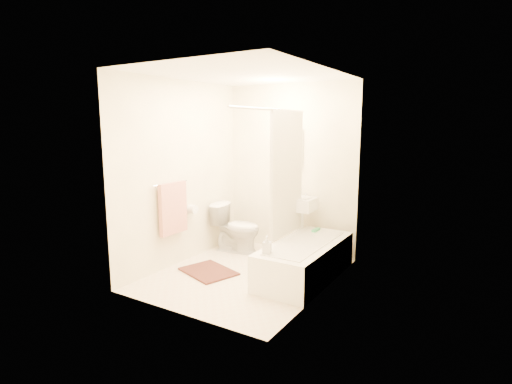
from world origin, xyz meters
The scene contains 17 objects.
floor centered at (0.00, 0.00, 0.00)m, with size 2.40×2.40×0.00m, color beige.
ceiling centered at (0.00, 0.00, 2.40)m, with size 2.40×2.40×0.00m, color white.
wall_back centered at (0.00, 1.20, 1.20)m, with size 2.00×0.02×2.40m, color beige.
wall_left centered at (-1.00, 0.00, 1.20)m, with size 0.02×2.40×2.40m, color beige.
wall_right centered at (1.00, 0.00, 1.20)m, with size 0.02×2.40×2.40m, color beige.
mirror centered at (0.00, 1.18, 1.50)m, with size 0.40×0.03×0.55m, color white.
curtain_rod centered at (0.30, 0.10, 2.00)m, with size 0.03×0.03×1.70m, color silver.
shower_curtain centered at (0.30, 0.50, 1.22)m, with size 0.04×0.80×1.55m, color silver.
towel_bar centered at (-0.96, -0.25, 1.10)m, with size 0.02×0.02×0.60m, color silver.
towel centered at (-0.93, -0.25, 0.78)m, with size 0.06×0.45×0.66m, color #CC7266.
toilet_paper centered at (-0.93, 0.12, 0.70)m, with size 0.12×0.12×0.11m, color white.
toilet centered at (-0.61, 0.72, 0.35)m, with size 0.40×0.71×0.69m, color silver.
sink centered at (0.25, 0.95, 0.46)m, with size 0.47×0.38×0.92m, color white, non-canonical shape.
bathtub centered at (0.66, 0.30, 0.22)m, with size 0.67×1.53×0.43m, color white, non-canonical shape.
bath_mat centered at (-0.44, -0.18, 0.01)m, with size 0.67×0.50×0.02m, color #48251C.
soap_bottle centered at (0.47, -0.29, 0.53)m, with size 0.09×0.09×0.20m, color white.
scrub_brush centered at (0.57, 0.84, 0.45)m, with size 0.05×0.18×0.04m, color #39AC65.
Camera 1 is at (2.55, -3.94, 1.83)m, focal length 28.00 mm.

